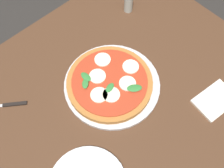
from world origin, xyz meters
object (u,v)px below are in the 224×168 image
Objects in this scene: serving_tray at (112,85)px; napkin at (215,100)px; dining_table at (107,121)px; knife at (4,105)px; pizza at (110,82)px; pepper_shaker at (129,1)px.

napkin is at bearing 127.42° from serving_tray.
dining_table is 0.34m from knife.
pizza is at bearing -29.55° from serving_tray.
serving_tray is 0.34m from knife.
pizza is (0.01, -0.00, 0.02)m from serving_tray.
pizza is 0.33m from pepper_shaker.
serving_tray is 1.13× the size of pizza.
knife is at bearing -41.62° from napkin.
napkin is at bearing 81.57° from pepper_shaker.
serving_tray reaches higher than dining_table.
dining_table is at bearing -39.64° from napkin.
dining_table is 0.15m from serving_tray.
pepper_shaker is (-0.56, -0.02, 0.04)m from knife.
dining_table is at bearing 33.02° from serving_tray.
pepper_shaker reaches higher than dining_table.
serving_tray is 3.38× the size of pepper_shaker.
napkin is at bearing 140.36° from dining_table.
serving_tray reaches higher than napkin.
knife is at bearing -31.14° from serving_tray.
dining_table is 0.36m from napkin.
pizza is at bearing 35.18° from pepper_shaker.
pepper_shaker is at bearing -98.43° from napkin.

